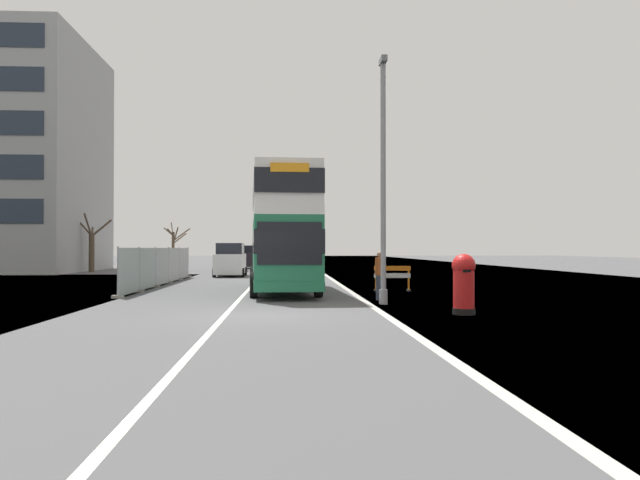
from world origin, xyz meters
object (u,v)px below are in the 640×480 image
object	(u,v)px
double_decker_bus	(282,230)
pedestrian_at_kerb	(380,276)
car_receding_far	(246,258)
lamppost_foreground	(383,187)
car_oncoming_near	(230,261)
car_receding_mid	(231,259)
roadworks_barrier	(392,276)
red_pillar_postbox	(464,281)

from	to	relation	value
double_decker_bus	pedestrian_at_kerb	size ratio (longest dim) A/B	6.33
car_receding_far	pedestrian_at_kerb	world-z (taller)	car_receding_far
lamppost_foreground	pedestrian_at_kerb	bearing A→B (deg)	85.38
lamppost_foreground	car_oncoming_near	distance (m)	22.72
double_decker_bus	car_receding_far	distance (m)	31.90
car_receding_mid	car_oncoming_near	bearing A→B (deg)	-85.48
double_decker_bus	roadworks_barrier	distance (m)	5.24
car_receding_far	car_receding_mid	bearing A→B (deg)	-95.67
car_receding_far	pedestrian_at_kerb	distance (m)	37.21
car_receding_mid	car_receding_far	world-z (taller)	car_receding_mid
lamppost_foreground	red_pillar_postbox	world-z (taller)	lamppost_foreground
pedestrian_at_kerb	lamppost_foreground	bearing A→B (deg)	-94.62
pedestrian_at_kerb	red_pillar_postbox	bearing A→B (deg)	-71.62
lamppost_foreground	red_pillar_postbox	distance (m)	4.83
lamppost_foreground	car_receding_far	size ratio (longest dim) A/B	1.87
double_decker_bus	car_receding_mid	bearing A→B (deg)	99.96
car_receding_mid	car_receding_far	size ratio (longest dim) A/B	0.94
car_receding_mid	double_decker_bus	bearing A→B (deg)	-80.04
car_receding_far	car_oncoming_near	bearing A→B (deg)	-89.91
lamppost_foreground	pedestrian_at_kerb	size ratio (longest dim) A/B	4.70
roadworks_barrier	car_oncoming_near	xyz separation A→B (m)	(-8.37, 15.08, 0.36)
lamppost_foreground	car_receding_far	bearing A→B (deg)	100.41
car_oncoming_near	car_receding_far	world-z (taller)	car_oncoming_near
lamppost_foreground	roadworks_barrier	world-z (taller)	lamppost_foreground
red_pillar_postbox	roadworks_barrier	xyz separation A→B (m)	(-0.40, 9.70, -0.26)
red_pillar_postbox	car_receding_far	world-z (taller)	car_receding_far
double_decker_bus	red_pillar_postbox	size ratio (longest dim) A/B	6.50
roadworks_barrier	car_receding_far	distance (m)	32.89
car_receding_mid	pedestrian_at_kerb	bearing A→B (deg)	-74.96
red_pillar_postbox	car_oncoming_near	xyz separation A→B (m)	(-8.77, 24.78, 0.10)
red_pillar_postbox	car_receding_far	distance (m)	42.41
car_receding_mid	car_receding_far	distance (m)	7.30
red_pillar_postbox	pedestrian_at_kerb	distance (m)	5.24
car_oncoming_near	pedestrian_at_kerb	world-z (taller)	car_oncoming_near
pedestrian_at_kerb	car_oncoming_near	bearing A→B (deg)	109.76
lamppost_foreground	car_receding_mid	world-z (taller)	lamppost_foreground
lamppost_foreground	car_receding_far	distance (m)	38.88
pedestrian_at_kerb	car_receding_mid	bearing A→B (deg)	105.04
lamppost_foreground	car_oncoming_near	bearing A→B (deg)	108.05
lamppost_foreground	red_pillar_postbox	size ratio (longest dim) A/B	4.82
pedestrian_at_kerb	double_decker_bus	bearing A→B (deg)	126.37
roadworks_barrier	car_oncoming_near	bearing A→B (deg)	119.04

